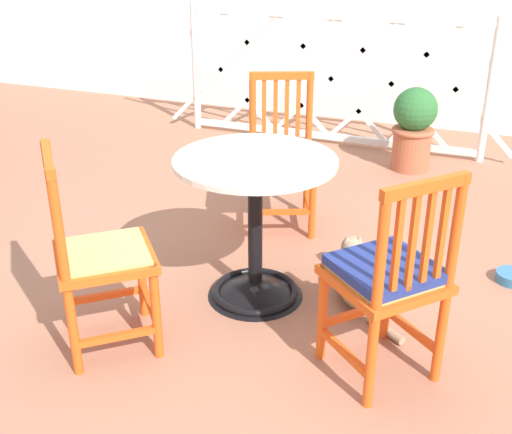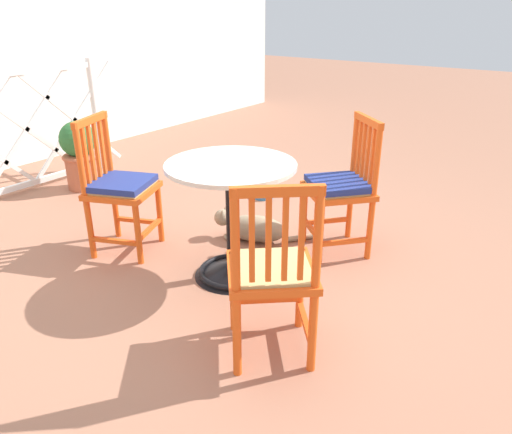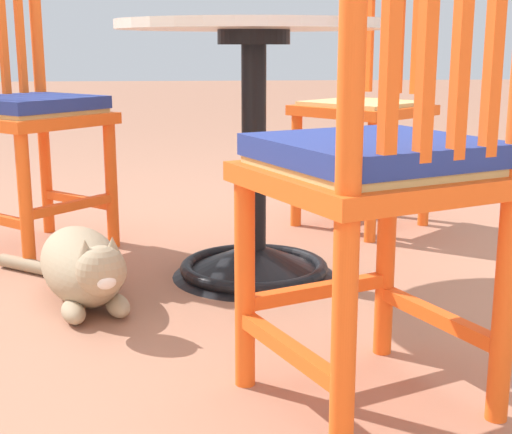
# 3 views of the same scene
# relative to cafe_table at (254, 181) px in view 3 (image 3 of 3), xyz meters

# --- Properties ---
(ground_plane) EXTENTS (24.00, 24.00, 0.00)m
(ground_plane) POSITION_rel_cafe_table_xyz_m (-0.06, -0.11, -0.28)
(ground_plane) COLOR #A36B51
(cafe_table) EXTENTS (0.76, 0.76, 0.73)m
(cafe_table) POSITION_rel_cafe_table_xyz_m (0.00, 0.00, 0.00)
(cafe_table) COLOR black
(cafe_table) RESTS_ON ground_plane
(orange_chair_by_planter) EXTENTS (0.52, 0.52, 0.91)m
(orange_chair_by_planter) POSITION_rel_cafe_table_xyz_m (-0.15, 0.83, 0.16)
(orange_chair_by_planter) COLOR #EA5619
(orange_chair_by_planter) RESTS_ON ground_plane
(orange_chair_tucked_in) EXTENTS (0.56, 0.56, 0.91)m
(orange_chair_tucked_in) POSITION_rel_cafe_table_xyz_m (-0.47, -0.61, 0.15)
(orange_chair_tucked_in) COLOR #EA5619
(orange_chair_tucked_in) RESTS_ON ground_plane
(orange_chair_facing_out) EXTENTS (0.56, 0.56, 0.91)m
(orange_chair_facing_out) POSITION_rel_cafe_table_xyz_m (0.70, -0.36, 0.16)
(orange_chair_facing_out) COLOR #EA5619
(orange_chair_facing_out) RESTS_ON ground_plane
(tabby_cat) EXTENTS (0.46, 0.65, 0.23)m
(tabby_cat) POSITION_rel_cafe_table_xyz_m (0.46, 0.20, -0.19)
(tabby_cat) COLOR #9E896B
(tabby_cat) RESTS_ON ground_plane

